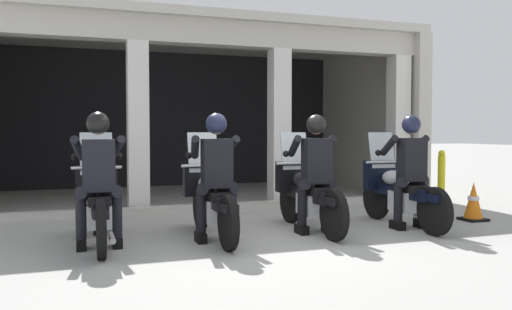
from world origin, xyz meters
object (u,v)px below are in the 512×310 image
motorcycle_far_left (98,202)px  bollard_kerbside (441,176)px  police_officer_far_left (98,168)px  motorcycle_center_right (307,193)px  police_officer_far_right (410,162)px  traffic_cone_flank (473,202)px  police_officer_center_left (216,166)px  police_officer_center_right (315,163)px  motorcycle_center_left (211,198)px  motorcycle_far_right (398,191)px

motorcycle_far_left → bollard_kerbside: motorcycle_far_left is taller
police_officer_far_left → motorcycle_center_right: size_ratio=0.78×
police_officer_far_right → traffic_cone_flank: size_ratio=2.69×
motorcycle_far_left → traffic_cone_flank: (5.48, -0.15, -0.21)m
motorcycle_center_right → bollard_kerbside: 4.00m
police_officer_far_left → traffic_cone_flank: (5.48, 0.13, -0.65)m
police_officer_far_left → police_officer_center_left: 1.39m
police_officer_center_right → police_officer_far_right: size_ratio=1.00×
police_officer_center_right → motorcycle_center_left: bearing=168.5°
police_officer_far_left → motorcycle_center_right: police_officer_far_left is taller
police_officer_far_left → police_officer_center_left: size_ratio=1.00×
police_officer_far_left → bollard_kerbside: (6.39, 2.02, -0.44)m
traffic_cone_flank → motorcycle_center_left: bearing=178.6°
motorcycle_far_left → police_officer_center_left: size_ratio=1.29×
motorcycle_far_right → bollard_kerbside: motorcycle_far_right is taller
bollard_kerbside → police_officer_center_left: bearing=-157.5°
police_officer_center_left → motorcycle_far_right: 2.82m
police_officer_center_left → traffic_cone_flank: size_ratio=2.69×
motorcycle_far_right → police_officer_far_right: bearing=-102.7°
motorcycle_far_left → police_officer_center_right: size_ratio=1.29×
motorcycle_far_right → police_officer_center_right: bearing=173.4°
motorcycle_center_right → police_officer_far_right: 1.51m
police_officer_center_right → traffic_cone_flank: bearing=-1.1°
police_officer_center_left → bollard_kerbside: (5.00, 2.08, -0.44)m
motorcycle_center_left → police_officer_center_right: bearing=-20.8°
police_officer_center_right → bollard_kerbside: bearing=25.6°
bollard_kerbside → police_officer_far_left: bearing=-162.5°
motorcycle_far_left → police_officer_far_right: (4.16, -0.40, 0.44)m
motorcycle_far_right → police_officer_far_right: 0.52m
motorcycle_far_left → police_officer_far_left: 0.52m
police_officer_center_left → police_officer_center_right: bearing=-9.1°
police_officer_center_left → police_officer_center_right: (1.39, 0.08, 0.00)m
motorcycle_far_left → motorcycle_center_left: size_ratio=1.00×
motorcycle_center_right → motorcycle_far_right: 1.39m
motorcycle_center_right → bollard_kerbside: size_ratio=2.03×
motorcycle_center_right → motorcycle_far_right: same height
traffic_cone_flank → police_officer_far_left: bearing=-178.6°
motorcycle_center_right → police_officer_center_right: 0.52m
motorcycle_center_right → police_officer_center_left: bearing=-168.5°
motorcycle_far_left → motorcycle_far_right: 4.16m
traffic_cone_flank → police_officer_center_left: bearing=-177.4°
police_officer_center_left → motorcycle_far_left: bearing=153.7°
police_officer_far_left → police_officer_center_right: bearing=-2.9°
bollard_kerbside → motorcycle_far_left: bearing=-164.8°
motorcycle_center_right → motorcycle_far_right: (1.39, -0.14, 0.00)m
motorcycle_center_left → motorcycle_center_right: size_ratio=1.00×
police_officer_far_left → traffic_cone_flank: 5.52m
police_officer_far_left → motorcycle_center_right: bearing=2.9°
police_officer_center_left → police_officer_center_right: size_ratio=1.00×
motorcycle_far_left → police_officer_far_right: size_ratio=1.29×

